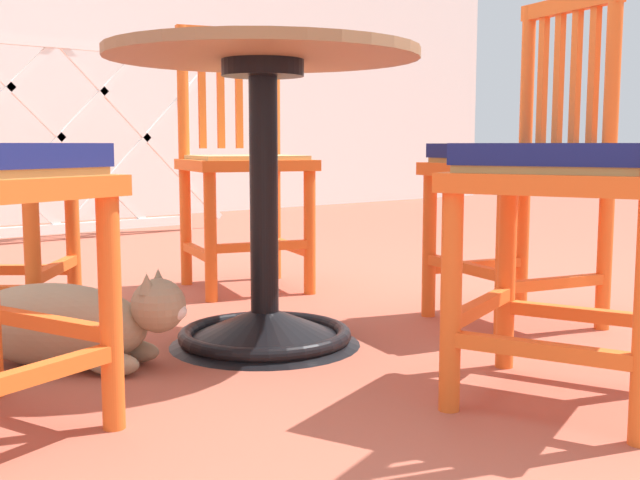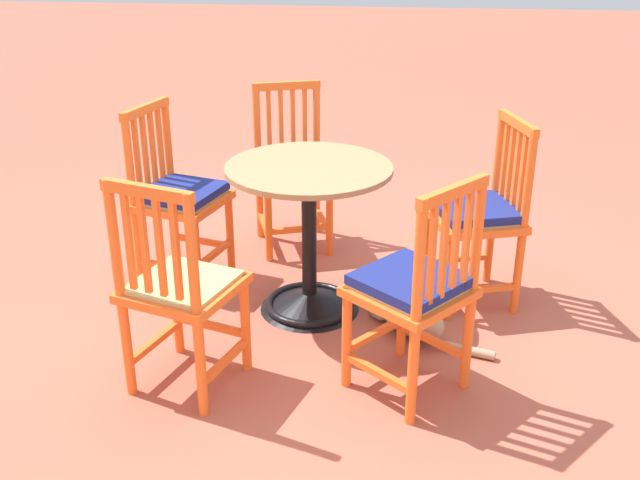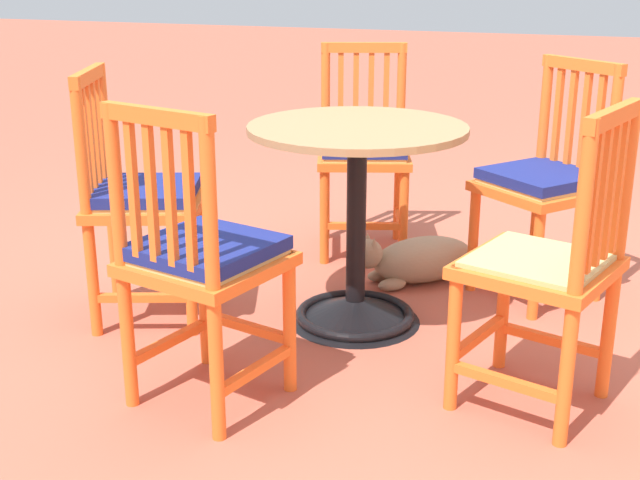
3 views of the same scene
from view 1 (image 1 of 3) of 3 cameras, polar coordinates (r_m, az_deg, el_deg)
The scene contains 6 objects.
ground_plane at distance 2.05m, azimuth -4.27°, elevation -7.27°, with size 24.00×24.00×0.00m, color #AD5642.
cafe_table at distance 1.96m, azimuth -4.05°, elevation 0.55°, with size 0.76×0.76×0.73m.
orange_chair_tucked_in at distance 2.28m, azimuth 14.40°, elevation 5.33°, with size 0.49×0.49×0.91m.
orange_chair_by_planter at distance 2.75m, azimuth -5.62°, elevation 5.48°, with size 0.50×0.50×0.91m.
orange_chair_at_corner at distance 1.58m, azimuth 18.36°, elevation 4.58°, with size 0.51×0.51×0.91m.
tabby_cat at distance 1.88m, azimuth -17.60°, elevation -5.92°, with size 0.60×0.49×0.23m.
Camera 1 is at (-1.16, -1.61, 0.50)m, focal length 44.35 mm.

